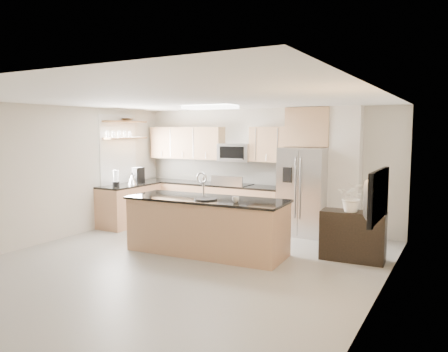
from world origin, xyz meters
The scene contains 26 objects.
floor centered at (0.00, 0.00, 0.00)m, with size 6.50×6.50×0.00m, color #97958F.
ceiling centered at (0.00, 0.00, 2.60)m, with size 6.00×6.50×0.02m, color white.
wall_back centered at (0.00, 3.25, 1.30)m, with size 6.00×0.02×2.60m, color beige.
wall_left centered at (-3.00, 0.00, 1.30)m, with size 0.02×6.50×2.60m, color beige.
wall_right centered at (3.00, 0.00, 1.30)m, with size 0.02×6.50×2.60m, color beige.
back_counter centered at (-1.23, 2.93, 0.47)m, with size 3.55×0.66×1.44m.
left_counter centered at (-2.67, 1.85, 0.46)m, with size 0.66×1.50×0.92m.
range centered at (-0.60, 2.92, 0.47)m, with size 0.76×0.64×1.14m.
upper_cabinets centered at (-1.30, 3.09, 1.83)m, with size 3.50×0.33×0.75m.
microwave centered at (-0.60, 3.04, 1.63)m, with size 0.76×0.40×0.40m.
refrigerator centered at (1.06, 2.87, 0.89)m, with size 0.92×0.78×1.78m.
partition_column centered at (1.82, 3.10, 1.30)m, with size 0.60×0.30×2.60m, color silver.
window centered at (-2.98, 1.85, 1.65)m, with size 0.04×1.15×1.65m.
shelf_lower centered at (-2.85, 1.95, 1.95)m, with size 0.30×1.20×0.04m, color brown.
shelf_upper centered at (-2.85, 1.95, 2.32)m, with size 0.30×1.20×0.04m, color brown.
ceiling_fixture centered at (-0.40, 1.60, 2.56)m, with size 1.00×0.50×0.06m, color white.
island centered at (0.04, 0.76, 0.48)m, with size 2.84×1.16×1.39m.
credenza centered at (2.35, 1.54, 0.41)m, with size 1.02×0.43×0.81m, color black.
cup centered at (0.67, 0.61, 1.01)m, with size 0.12×0.12×0.09m, color silver.
platter centered at (0.11, 0.59, 0.97)m, with size 0.39×0.39×0.02m, color black.
blender centered at (-2.67, 1.44, 1.07)m, with size 0.15×0.15×0.35m.
kettle centered at (-2.62, 1.90, 1.03)m, with size 0.21×0.21×0.26m.
coffee_maker centered at (-2.69, 2.19, 1.09)m, with size 0.23×0.26×0.35m.
bowl centered at (-2.85, 2.06, 2.38)m, with size 0.34×0.34×0.08m, color #BCBCBF.
flower_vase centered at (2.34, 1.48, 1.18)m, with size 0.66×0.57×0.73m, color white.
television centered at (2.91, -0.20, 1.35)m, with size 1.08×0.14×0.62m, color black.
Camera 1 is at (3.91, -5.58, 2.13)m, focal length 35.00 mm.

